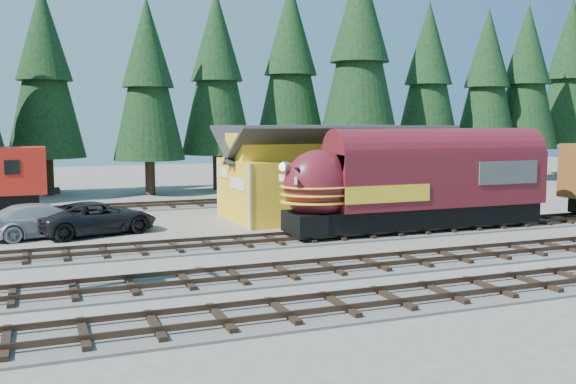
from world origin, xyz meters
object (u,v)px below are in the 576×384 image
object	(u,v)px
pickup_truck_a	(97,218)
pickup_truck_b	(44,220)
depot	(332,165)
locomotive	(411,186)

from	to	relation	value
pickup_truck_a	pickup_truck_b	distance (m)	2.44
depot	locomotive	size ratio (longest dim) A/B	0.90
depot	pickup_truck_b	xyz separation A→B (m)	(-15.73, -1.16, -2.15)
depot	locomotive	world-z (taller)	depot
depot	pickup_truck_b	size ratio (longest dim) A/B	2.30
depot	locomotive	distance (m)	6.65
depot	pickup_truck_b	world-z (taller)	depot
depot	pickup_truck_a	xyz separation A→B (m)	(-13.30, -1.26, -2.16)
pickup_truck_a	locomotive	bearing A→B (deg)	-126.47
locomotive	depot	bearing A→B (deg)	100.74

